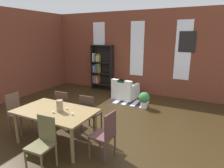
{
  "coord_description": "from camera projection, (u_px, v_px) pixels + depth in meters",
  "views": [
    {
      "loc": [
        2.6,
        -3.79,
        2.32
      ],
      "look_at": [
        0.06,
        1.24,
        0.89
      ],
      "focal_mm": 31.12,
      "sensor_mm": 36.0,
      "label": 1
    }
  ],
  "objects": [
    {
      "name": "ground_plane",
      "position": [
        88.0,
        128.0,
        4.99
      ],
      "size": [
        9.6,
        9.6,
        0.0
      ],
      "primitive_type": "plane",
      "color": "#322411"
    },
    {
      "name": "striped_rug",
      "position": [
        129.0,
        102.0,
        6.91
      ],
      "size": [
        1.3,
        0.72,
        0.01
      ],
      "color": "#1E1E33",
      "rests_on": "ground"
    },
    {
      "name": "dining_chair_far_right",
      "position": [
        90.0,
        112.0,
        4.67
      ],
      "size": [
        0.4,
        0.4,
        0.95
      ],
      "color": "#35291F",
      "rests_on": "ground"
    },
    {
      "name": "dining_table",
      "position": [
        55.0,
        114.0,
        4.16
      ],
      "size": [
        1.7,
        1.02,
        0.76
      ],
      "color": "brown",
      "rests_on": "ground"
    },
    {
      "name": "back_wall_brick",
      "position": [
        137.0,
        53.0,
        7.72
      ],
      "size": [
        8.38,
        0.12,
        3.23
      ],
      "primitive_type": "cube",
      "color": "brown",
      "rests_on": "ground"
    },
    {
      "name": "vase_on_table",
      "position": [
        60.0,
        106.0,
        4.05
      ],
      "size": [
        0.14,
        0.14,
        0.25
      ],
      "primitive_type": "cylinder",
      "color": "#998466",
      "rests_on": "dining_table"
    },
    {
      "name": "framed_picture",
      "position": [
        187.0,
        42.0,
        6.74
      ],
      "size": [
        0.56,
        0.03,
        0.72
      ],
      "primitive_type": "cube",
      "color": "black"
    },
    {
      "name": "window_pane_1",
      "position": [
        137.0,
        49.0,
        7.62
      ],
      "size": [
        0.55,
        0.02,
        2.1
      ],
      "primitive_type": "cube",
      "color": "white"
    },
    {
      "name": "armchair_white",
      "position": [
        125.0,
        91.0,
        7.27
      ],
      "size": [
        0.87,
        0.87,
        0.75
      ],
      "color": "white",
      "rests_on": "ground"
    },
    {
      "name": "dining_chair_head_left",
      "position": [
        17.0,
        111.0,
        4.72
      ],
      "size": [
        0.44,
        0.44,
        0.95
      ],
      "color": "brown",
      "rests_on": "ground"
    },
    {
      "name": "dining_chair_far_left",
      "position": [
        65.0,
        107.0,
        5.0
      ],
      "size": [
        0.42,
        0.42,
        0.95
      ],
      "color": "#3F271F",
      "rests_on": "ground"
    },
    {
      "name": "tealight_candle_2",
      "position": [
        53.0,
        112.0,
        3.97
      ],
      "size": [
        0.04,
        0.04,
        0.04
      ],
      "primitive_type": "cylinder",
      "color": "silver",
      "rests_on": "dining_table"
    },
    {
      "name": "dining_chair_near_right",
      "position": [
        43.0,
        141.0,
        3.39
      ],
      "size": [
        0.42,
        0.42,
        0.95
      ],
      "color": "brown",
      "rests_on": "ground"
    },
    {
      "name": "bookshelf_tall",
      "position": [
        101.0,
        67.0,
        8.36
      ],
      "size": [
        0.97,
        0.3,
        1.91
      ],
      "color": "black",
      "rests_on": "ground"
    },
    {
      "name": "tealight_candle_0",
      "position": [
        67.0,
        109.0,
        4.17
      ],
      "size": [
        0.04,
        0.04,
        0.04
      ],
      "primitive_type": "cylinder",
      "color": "silver",
      "rests_on": "dining_table"
    },
    {
      "name": "tealight_candle_1",
      "position": [
        72.0,
        114.0,
        3.88
      ],
      "size": [
        0.04,
        0.04,
        0.04
      ],
      "primitive_type": "cylinder",
      "color": "silver",
      "rests_on": "dining_table"
    },
    {
      "name": "potted_plant_by_shelf",
      "position": [
        144.0,
        99.0,
        6.27
      ],
      "size": [
        0.36,
        0.36,
        0.53
      ],
      "color": "silver",
      "rests_on": "ground"
    },
    {
      "name": "window_pane_0",
      "position": [
        99.0,
        48.0,
        8.37
      ],
      "size": [
        0.55,
        0.02,
        2.1
      ],
      "primitive_type": "cube",
      "color": "white"
    },
    {
      "name": "dining_chair_head_right",
      "position": [
        105.0,
        133.0,
        3.66
      ],
      "size": [
        0.43,
        0.43,
        0.95
      ],
      "color": "#503130",
      "rests_on": "ground"
    },
    {
      "name": "window_pane_2",
      "position": [
        183.0,
        51.0,
        6.87
      ],
      "size": [
        0.55,
        0.02,
        2.1
      ],
      "primitive_type": "cube",
      "color": "white"
    }
  ]
}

